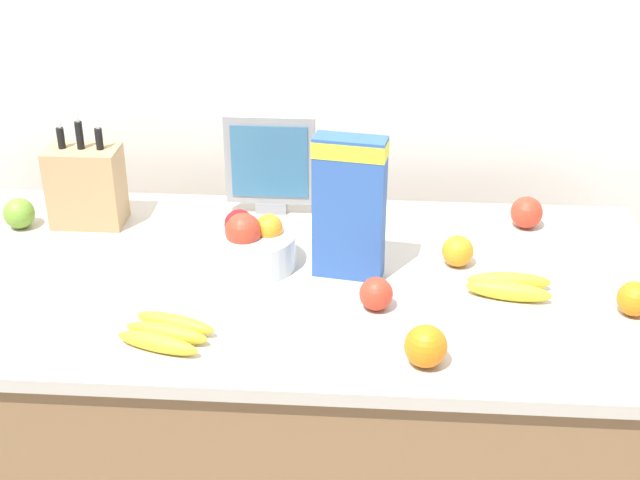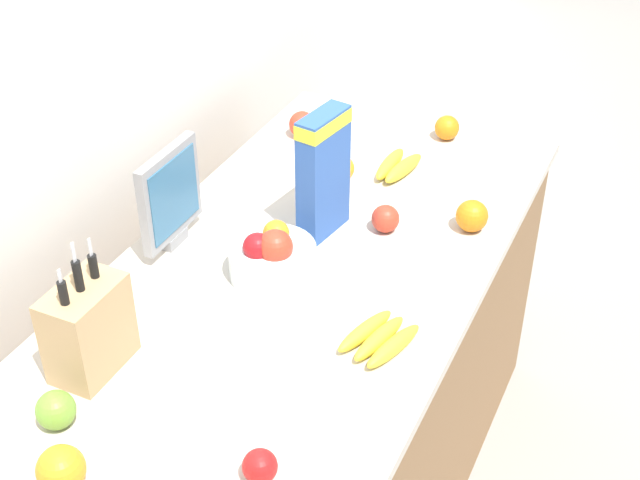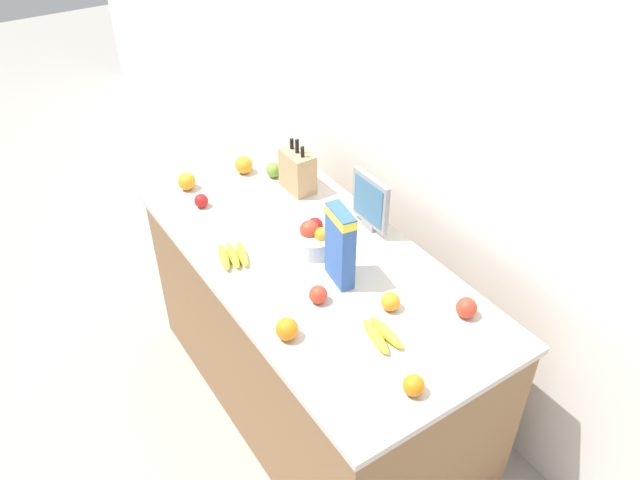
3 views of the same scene
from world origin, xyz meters
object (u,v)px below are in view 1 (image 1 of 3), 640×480
(orange_back_center, at_px, (458,251))
(banana_bunch_right, at_px, (509,286))
(cereal_box, at_px, (349,202))
(orange_front_left, at_px, (426,346))
(apple_rightmost, at_px, (527,212))
(knife_block, at_px, (86,186))
(apple_leftmost, at_px, (376,294))
(banana_bunch_left, at_px, (166,333))
(small_monitor, at_px, (270,163))
(fruit_bowl, at_px, (250,244))
(orange_mid_right, at_px, (635,299))
(apple_middle, at_px, (19,213))

(orange_back_center, bearing_deg, banana_bunch_right, -50.67)
(cereal_box, distance_m, orange_front_left, 0.40)
(apple_rightmost, bearing_deg, knife_block, -177.31)
(apple_leftmost, bearing_deg, apple_rightmost, 48.38)
(banana_bunch_left, bearing_deg, apple_leftmost, 19.97)
(banana_bunch_right, relative_size, apple_rightmost, 2.39)
(apple_leftmost, bearing_deg, banana_bunch_left, -160.03)
(small_monitor, relative_size, orange_back_center, 3.58)
(fruit_bowl, bearing_deg, banana_bunch_right, -9.14)
(cereal_box, height_order, orange_mid_right, cereal_box)
(apple_rightmost, bearing_deg, fruit_bowl, -159.73)
(knife_block, distance_m, fruit_bowl, 0.47)
(cereal_box, bearing_deg, small_monitor, 133.69)
(knife_block, bearing_deg, apple_rightmost, 2.69)
(cereal_box, xyz_separation_m, banana_bunch_left, (-0.35, -0.29, -0.16))
(knife_block, bearing_deg, orange_front_left, -34.27)
(apple_leftmost, height_order, apple_rightmost, apple_rightmost)
(orange_mid_right, bearing_deg, orange_front_left, -154.27)
(banana_bunch_right, xyz_separation_m, orange_back_center, (-0.10, 0.12, 0.02))
(cereal_box, bearing_deg, apple_middle, 176.95)
(apple_rightmost, distance_m, orange_front_left, 0.66)
(cereal_box, distance_m, orange_mid_right, 0.63)
(apple_rightmost, relative_size, orange_back_center, 1.10)
(knife_block, bearing_deg, orange_back_center, -9.92)
(fruit_bowl, height_order, apple_rightmost, fruit_bowl)
(apple_rightmost, bearing_deg, cereal_box, -148.01)
(cereal_box, height_order, apple_leftmost, cereal_box)
(small_monitor, distance_m, apple_leftmost, 0.54)
(knife_block, distance_m, orange_mid_right, 1.30)
(apple_middle, bearing_deg, apple_rightmost, 4.08)
(cereal_box, distance_m, apple_middle, 0.85)
(orange_back_center, bearing_deg, apple_leftmost, -132.05)
(cereal_box, height_order, apple_middle, cereal_box)
(fruit_bowl, xyz_separation_m, apple_middle, (-0.60, 0.15, -0.01))
(cereal_box, height_order, fruit_bowl, cereal_box)
(apple_rightmost, distance_m, apple_middle, 1.25)
(knife_block, height_order, apple_middle, knife_block)
(knife_block, distance_m, apple_middle, 0.18)
(banana_bunch_left, distance_m, orange_front_left, 0.51)
(cereal_box, xyz_separation_m, fruit_bowl, (-0.22, 0.03, -0.12))
(fruit_bowl, distance_m, orange_mid_right, 0.83)
(small_monitor, height_order, banana_bunch_left, small_monitor)
(knife_block, xyz_separation_m, orange_back_center, (0.90, -0.16, -0.06))
(apple_leftmost, bearing_deg, apple_middle, 160.00)
(banana_bunch_left, height_order, apple_leftmost, apple_leftmost)
(orange_front_left, bearing_deg, fruit_bowl, 136.37)
(banana_bunch_left, height_order, apple_middle, apple_middle)
(cereal_box, relative_size, orange_back_center, 4.51)
(fruit_bowl, bearing_deg, orange_back_center, 3.93)
(fruit_bowl, height_order, orange_back_center, fruit_bowl)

